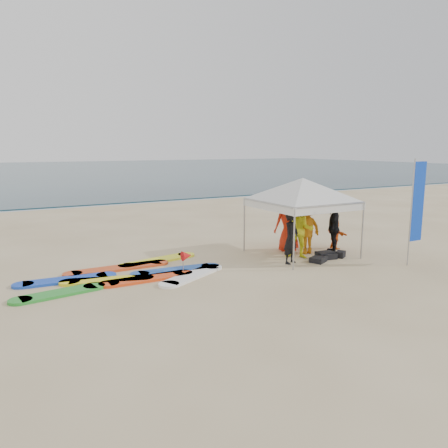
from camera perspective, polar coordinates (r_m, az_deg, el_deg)
ground at (r=11.53m, az=6.74°, el=-7.83°), size 120.00×120.00×0.00m
ocean at (r=69.27m, az=-23.77°, el=6.30°), size 160.00×84.00×0.08m
shoreline_foam at (r=28.06m, az=-15.48°, el=2.46°), size 160.00×1.20×0.01m
person_black_a at (r=13.43m, az=8.75°, el=-1.79°), size 0.69×0.59×1.60m
person_yellow at (r=14.09m, az=9.85°, el=-0.79°), size 1.12×1.10×1.82m
person_orange_a at (r=14.76m, az=10.72°, el=-0.51°), size 1.14×0.67×1.73m
person_black_b at (r=15.04m, az=14.13°, el=-0.49°), size 1.03×0.97×1.71m
person_orange_b at (r=15.08m, az=8.42°, el=0.22°), size 1.07×0.81×1.96m
person_seated at (r=15.76m, az=14.31°, el=-1.29°), size 0.37×0.97×1.03m
canopy_tent at (r=14.35m, az=10.25°, el=5.88°), size 3.85×3.85×2.90m
feather_flag at (r=14.19m, az=23.91°, el=2.52°), size 0.54×0.04×3.20m
marker_pennant at (r=12.37m, az=-4.88°, el=-4.16°), size 0.28×0.28×0.64m
gear_pile at (r=14.27m, az=13.24°, el=-4.13°), size 1.56×0.74×0.22m
surfboard_spread at (r=12.44m, az=-12.08°, el=-6.47°), size 5.34×3.16×0.07m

